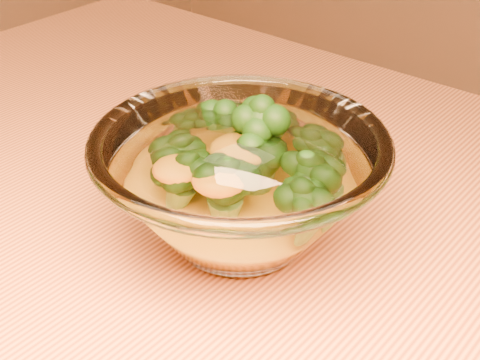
% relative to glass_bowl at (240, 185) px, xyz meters
% --- Properties ---
extents(glass_bowl, '(0.22, 0.22, 0.10)m').
position_rel_glass_bowl_xyz_m(glass_bowl, '(0.00, 0.00, 0.00)').
color(glass_bowl, white).
rests_on(glass_bowl, table).
extents(cheese_sauce, '(0.13, 0.13, 0.04)m').
position_rel_glass_bowl_xyz_m(cheese_sauce, '(-0.00, -0.00, -0.02)').
color(cheese_sauce, orange).
rests_on(cheese_sauce, glass_bowl).
extents(broccoli_heap, '(0.17, 0.14, 0.08)m').
position_rel_glass_bowl_xyz_m(broccoli_heap, '(-0.00, 0.01, 0.02)').
color(broccoli_heap, black).
rests_on(broccoli_heap, cheese_sauce).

